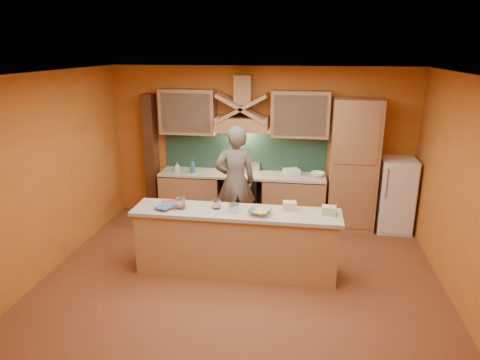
# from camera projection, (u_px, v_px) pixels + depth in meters

# --- Properties ---
(floor) EXTENTS (5.50, 5.00, 0.01)m
(floor) POSITION_uv_depth(u_px,v_px,m) (240.00, 283.00, 5.90)
(floor) COLOR brown
(floor) RESTS_ON ground
(ceiling) EXTENTS (5.50, 5.00, 0.01)m
(ceiling) POSITION_uv_depth(u_px,v_px,m) (240.00, 74.00, 5.06)
(ceiling) COLOR white
(ceiling) RESTS_ON wall_back
(wall_back) EXTENTS (5.50, 0.02, 2.80)m
(wall_back) POSITION_uv_depth(u_px,v_px,m) (261.00, 144.00, 7.84)
(wall_back) COLOR #C96D27
(wall_back) RESTS_ON floor
(wall_front) EXTENTS (5.50, 0.02, 2.80)m
(wall_front) POSITION_uv_depth(u_px,v_px,m) (188.00, 292.00, 3.12)
(wall_front) COLOR #C96D27
(wall_front) RESTS_ON floor
(wall_left) EXTENTS (0.02, 5.00, 2.80)m
(wall_left) POSITION_uv_depth(u_px,v_px,m) (43.00, 177.00, 5.88)
(wall_left) COLOR #C96D27
(wall_left) RESTS_ON floor
(wall_right) EXTENTS (0.02, 5.00, 2.80)m
(wall_right) POSITION_uv_depth(u_px,v_px,m) (468.00, 197.00, 5.08)
(wall_right) COLOR #C96D27
(wall_right) RESTS_ON floor
(base_cabinet_left) EXTENTS (1.10, 0.60, 0.86)m
(base_cabinet_left) POSITION_uv_depth(u_px,v_px,m) (192.00, 196.00, 8.03)
(base_cabinet_left) COLOR #A9764D
(base_cabinet_left) RESTS_ON floor
(base_cabinet_right) EXTENTS (1.10, 0.60, 0.86)m
(base_cabinet_right) POSITION_uv_depth(u_px,v_px,m) (294.00, 202.00, 7.75)
(base_cabinet_right) COLOR #A9764D
(base_cabinet_right) RESTS_ON floor
(counter_top) EXTENTS (3.00, 0.62, 0.04)m
(counter_top) POSITION_uv_depth(u_px,v_px,m) (242.00, 174.00, 7.75)
(counter_top) COLOR beige
(counter_top) RESTS_ON base_cabinet_left
(stove) EXTENTS (0.60, 0.58, 0.90)m
(stove) POSITION_uv_depth(u_px,v_px,m) (242.00, 198.00, 7.88)
(stove) COLOR black
(stove) RESTS_ON floor
(backsplash) EXTENTS (3.00, 0.03, 0.70)m
(backsplash) POSITION_uv_depth(u_px,v_px,m) (244.00, 152.00, 7.91)
(backsplash) COLOR #19382E
(backsplash) RESTS_ON wall_back
(range_hood) EXTENTS (0.92, 0.50, 0.24)m
(range_hood) POSITION_uv_depth(u_px,v_px,m) (242.00, 124.00, 7.52)
(range_hood) COLOR #A9764D
(range_hood) RESTS_ON wall_back
(hood_chimney) EXTENTS (0.30, 0.30, 0.50)m
(hood_chimney) POSITION_uv_depth(u_px,v_px,m) (243.00, 90.00, 7.44)
(hood_chimney) COLOR #A9764D
(hood_chimney) RESTS_ON wall_back
(upper_cabinet_left) EXTENTS (1.00, 0.35, 0.80)m
(upper_cabinet_left) POSITION_uv_depth(u_px,v_px,m) (188.00, 112.00, 7.68)
(upper_cabinet_left) COLOR #A9764D
(upper_cabinet_left) RESTS_ON wall_back
(upper_cabinet_right) EXTENTS (1.00, 0.35, 0.80)m
(upper_cabinet_right) POSITION_uv_depth(u_px,v_px,m) (300.00, 114.00, 7.39)
(upper_cabinet_right) COLOR #A9764D
(upper_cabinet_right) RESTS_ON wall_back
(pantry_column) EXTENTS (0.80, 0.60, 2.30)m
(pantry_column) POSITION_uv_depth(u_px,v_px,m) (353.00, 165.00, 7.39)
(pantry_column) COLOR #A9764D
(pantry_column) RESTS_ON floor
(fridge) EXTENTS (0.58, 0.60, 1.30)m
(fridge) POSITION_uv_depth(u_px,v_px,m) (395.00, 195.00, 7.43)
(fridge) COLOR white
(fridge) RESTS_ON floor
(trim_column_left) EXTENTS (0.20, 0.30, 2.30)m
(trim_column_left) POSITION_uv_depth(u_px,v_px,m) (152.00, 156.00, 8.07)
(trim_column_left) COLOR #472816
(trim_column_left) RESTS_ON floor
(island_body) EXTENTS (2.80, 0.55, 0.88)m
(island_body) POSITION_uv_depth(u_px,v_px,m) (236.00, 244.00, 6.06)
(island_body) COLOR tan
(island_body) RESTS_ON floor
(island_top) EXTENTS (2.90, 0.62, 0.05)m
(island_top) POSITION_uv_depth(u_px,v_px,m) (236.00, 212.00, 5.92)
(island_top) COLOR beige
(island_top) RESTS_ON island_body
(person) EXTENTS (0.82, 0.68, 1.92)m
(person) POSITION_uv_depth(u_px,v_px,m) (235.00, 182.00, 7.12)
(person) COLOR #70665B
(person) RESTS_ON floor
(pot_large) EXTENTS (0.29, 0.29, 0.17)m
(pot_large) POSITION_uv_depth(u_px,v_px,m) (235.00, 169.00, 7.77)
(pot_large) COLOR silver
(pot_large) RESTS_ON stove
(pot_small) EXTENTS (0.27, 0.27, 0.15)m
(pot_small) POSITION_uv_depth(u_px,v_px,m) (245.00, 169.00, 7.80)
(pot_small) COLOR silver
(pot_small) RESTS_ON stove
(soap_bottle_a) EXTENTS (0.10, 0.10, 0.18)m
(soap_bottle_a) POSITION_uv_depth(u_px,v_px,m) (177.00, 167.00, 7.82)
(soap_bottle_a) COLOR silver
(soap_bottle_a) RESTS_ON counter_top
(soap_bottle_b) EXTENTS (0.11, 0.11, 0.26)m
(soap_bottle_b) POSITION_uv_depth(u_px,v_px,m) (192.00, 166.00, 7.75)
(soap_bottle_b) COLOR #325D8A
(soap_bottle_b) RESTS_ON counter_top
(bowl_back) EXTENTS (0.31, 0.31, 0.08)m
(bowl_back) POSITION_uv_depth(u_px,v_px,m) (318.00, 174.00, 7.55)
(bowl_back) COLOR white
(bowl_back) RESTS_ON counter_top
(dish_rack) EXTENTS (0.33, 0.30, 0.10)m
(dish_rack) POSITION_uv_depth(u_px,v_px,m) (292.00, 172.00, 7.68)
(dish_rack) COLOR white
(dish_rack) RESTS_ON counter_top
(book_lower) EXTENTS (0.37, 0.41, 0.03)m
(book_lower) POSITION_uv_depth(u_px,v_px,m) (163.00, 206.00, 6.05)
(book_lower) COLOR #A6403B
(book_lower) RESTS_ON island_top
(book_upper) EXTENTS (0.31, 0.35, 0.02)m
(book_upper) POSITION_uv_depth(u_px,v_px,m) (161.00, 205.00, 6.04)
(book_upper) COLOR #436A95
(book_upper) RESTS_ON island_top
(jar_large) EXTENTS (0.15, 0.15, 0.16)m
(jar_large) POSITION_uv_depth(u_px,v_px,m) (181.00, 203.00, 5.97)
(jar_large) COLOR silver
(jar_large) RESTS_ON island_top
(jar_small) EXTENTS (0.12, 0.12, 0.14)m
(jar_small) POSITION_uv_depth(u_px,v_px,m) (217.00, 204.00, 5.98)
(jar_small) COLOR silver
(jar_small) RESTS_ON island_top
(kitchen_scale) EXTENTS (0.15, 0.15, 0.10)m
(kitchen_scale) POSITION_uv_depth(u_px,v_px,m) (234.00, 208.00, 5.85)
(kitchen_scale) COLOR white
(kitchen_scale) RESTS_ON island_top
(mixing_bowl) EXTENTS (0.37, 0.37, 0.07)m
(mixing_bowl) POSITION_uv_depth(u_px,v_px,m) (260.00, 212.00, 5.76)
(mixing_bowl) COLOR white
(mixing_bowl) RESTS_ON island_top
(cloth) EXTENTS (0.27, 0.22, 0.02)m
(cloth) POSITION_uv_depth(u_px,v_px,m) (261.00, 215.00, 5.74)
(cloth) COLOR #C6A8A3
(cloth) RESTS_ON island_top
(grocery_bag_a) EXTENTS (0.20, 0.17, 0.12)m
(grocery_bag_a) POSITION_uv_depth(u_px,v_px,m) (290.00, 206.00, 5.92)
(grocery_bag_a) COLOR beige
(grocery_bag_a) RESTS_ON island_top
(grocery_bag_b) EXTENTS (0.21, 0.17, 0.12)m
(grocery_bag_b) POSITION_uv_depth(u_px,v_px,m) (329.00, 210.00, 5.76)
(grocery_bag_b) COLOR beige
(grocery_bag_b) RESTS_ON island_top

